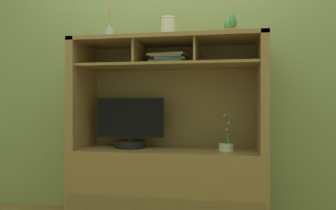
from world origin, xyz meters
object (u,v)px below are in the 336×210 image
object	(u,v)px
media_console	(168,166)
ceramic_vase	(168,28)
diffuser_bottle	(109,34)
magazine_stack_left	(169,60)
potted_orchid	(226,146)
potted_succulent	(231,26)
tv_monitor	(130,127)

from	to	relation	value
media_console	ceramic_vase	distance (m)	1.08
diffuser_bottle	magazine_stack_left	bearing A→B (deg)	3.36
potted_orchid	potted_succulent	distance (m)	0.92
tv_monitor	media_console	bearing A→B (deg)	-1.55
tv_monitor	diffuser_bottle	xyz separation A→B (m)	(-0.17, -0.02, 0.75)
potted_succulent	ceramic_vase	bearing A→B (deg)	-176.14
diffuser_bottle	potted_succulent	distance (m)	0.97
potted_orchid	diffuser_bottle	world-z (taller)	diffuser_bottle
media_console	magazine_stack_left	bearing A→B (deg)	79.41
media_console	potted_succulent	xyz separation A→B (m)	(0.48, 0.02, 1.08)
potted_succulent	ceramic_vase	distance (m)	0.48
tv_monitor	magazine_stack_left	size ratio (longest dim) A/B	1.59
potted_succulent	tv_monitor	bearing A→B (deg)	-179.06
potted_orchid	potted_succulent	bearing A→B (deg)	56.08
potted_orchid	ceramic_vase	world-z (taller)	ceramic_vase
potted_orchid	media_console	bearing A→B (deg)	176.34
potted_orchid	potted_succulent	xyz separation A→B (m)	(0.03, 0.05, 0.91)
media_console	magazine_stack_left	size ratio (longest dim) A/B	4.27
magazine_stack_left	ceramic_vase	size ratio (longest dim) A/B	2.09
media_console	tv_monitor	world-z (taller)	media_console
tv_monitor	potted_orchid	size ratio (longest dim) A/B	1.99
magazine_stack_left	potted_orchid	bearing A→B (deg)	-6.32
media_console	potted_succulent	size ratio (longest dim) A/B	8.11
potted_orchid	diffuser_bottle	distance (m)	1.28
tv_monitor	magazine_stack_left	bearing A→B (deg)	2.19
media_console	potted_orchid	xyz separation A→B (m)	(0.45, -0.03, 0.17)
potted_orchid	magazine_stack_left	size ratio (longest dim) A/B	0.80
tv_monitor	potted_succulent	distance (m)	1.12
potted_orchid	magazine_stack_left	distance (m)	0.80
tv_monitor	ceramic_vase	distance (m)	0.84
media_console	tv_monitor	xyz separation A→B (m)	(-0.31, 0.01, 0.30)
diffuser_bottle	media_console	bearing A→B (deg)	0.95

